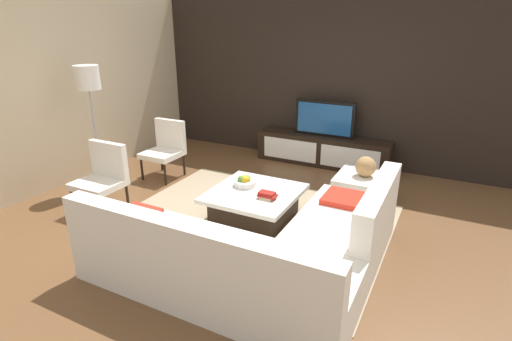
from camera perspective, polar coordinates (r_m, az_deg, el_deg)
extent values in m
plane|color=brown|center=(4.82, 0.31, -7.78)|extent=(14.00, 14.00, 0.00)
cube|color=black|center=(6.82, 10.88, 12.79)|extent=(6.40, 0.12, 2.80)
cube|color=beige|center=(6.54, -25.19, 10.90)|extent=(0.12, 5.20, 2.80)
cube|color=tan|center=(4.86, -0.75, -7.47)|extent=(3.16, 2.58, 0.01)
cube|color=black|center=(6.79, 9.50, 2.86)|extent=(2.22, 0.42, 0.50)
cube|color=white|center=(6.76, 4.81, 3.00)|extent=(0.94, 0.01, 0.35)
cube|color=white|center=(6.46, 13.20, 1.67)|extent=(0.94, 0.01, 0.35)
cube|color=black|center=(6.64, 9.77, 7.32)|extent=(1.00, 0.05, 0.59)
cube|color=#194C8C|center=(6.62, 9.70, 7.27)|extent=(0.90, 0.01, 0.49)
cube|color=white|center=(3.66, -6.28, -14.06)|extent=(2.53, 0.85, 0.44)
cube|color=white|center=(3.21, -9.89, -10.81)|extent=(2.53, 0.18, 0.40)
cube|color=white|center=(4.27, 12.05, -8.96)|extent=(0.85, 1.43, 0.44)
cube|color=white|center=(4.02, 17.09, -4.63)|extent=(0.18, 1.43, 0.40)
cube|color=red|center=(3.91, -15.90, -6.73)|extent=(0.36, 0.20, 0.22)
cube|color=red|center=(4.47, 13.54, -4.08)|extent=(0.60, 0.44, 0.06)
cube|color=black|center=(4.86, -0.21, -5.31)|extent=(0.82, 0.84, 0.33)
cube|color=white|center=(4.78, -0.21, -3.27)|extent=(1.02, 1.05, 0.05)
cylinder|color=black|center=(5.48, -24.72, -3.95)|extent=(0.04, 0.04, 0.38)
cylinder|color=black|center=(5.13, -21.26, -5.11)|extent=(0.04, 0.04, 0.38)
cylinder|color=black|center=(5.72, -21.43, -2.42)|extent=(0.04, 0.04, 0.38)
cylinder|color=black|center=(5.39, -17.93, -3.42)|extent=(0.04, 0.04, 0.38)
cube|color=white|center=(5.35, -21.62, -1.84)|extent=(0.57, 0.51, 0.08)
cube|color=white|center=(5.40, -20.32, 1.53)|extent=(0.57, 0.08, 0.45)
cylinder|color=#A5A5AA|center=(6.32, -21.03, -1.97)|extent=(0.28, 0.28, 0.02)
cylinder|color=#A5A5AA|center=(6.09, -21.88, 4.20)|extent=(0.03, 0.03, 1.39)
cylinder|color=white|center=(5.93, -23.00, 12.15)|extent=(0.33, 0.33, 0.32)
cube|color=white|center=(5.44, 15.08, -2.74)|extent=(0.70, 0.70, 0.40)
cylinder|color=silver|center=(4.92, -1.55, -1.82)|extent=(0.28, 0.28, 0.07)
sphere|color=gold|center=(4.89, -1.27, -1.33)|extent=(0.08, 0.08, 0.08)
sphere|color=#4C8C33|center=(4.93, -1.23, -1.14)|extent=(0.08, 0.08, 0.08)
sphere|color=gold|center=(4.95, -1.70, -1.04)|extent=(0.07, 0.07, 0.07)
sphere|color=#4C8C33|center=(4.89, -2.11, -1.29)|extent=(0.09, 0.09, 0.09)
sphere|color=gold|center=(4.87, -1.63, -1.34)|extent=(0.10, 0.10, 0.10)
cylinder|color=black|center=(6.30, -16.02, 0.33)|extent=(0.04, 0.04, 0.38)
cylinder|color=black|center=(6.02, -12.88, -0.34)|extent=(0.04, 0.04, 0.38)
cylinder|color=black|center=(6.62, -13.36, 1.58)|extent=(0.04, 0.04, 0.38)
cylinder|color=black|center=(6.35, -10.26, 0.99)|extent=(0.04, 0.04, 0.38)
cube|color=white|center=(6.26, -13.27, 2.30)|extent=(0.53, 0.54, 0.08)
cube|color=white|center=(6.35, -12.14, 5.16)|extent=(0.53, 0.08, 0.45)
sphere|color=#AD8451|center=(5.32, 15.41, 0.55)|extent=(0.26, 0.26, 0.26)
cube|color=#CCB78C|center=(4.58, 1.56, -3.91)|extent=(0.14, 0.11, 0.03)
cube|color=maroon|center=(4.57, 1.64, -3.58)|extent=(0.21, 0.13, 0.02)
cube|color=maroon|center=(4.56, 1.57, -3.26)|extent=(0.18, 0.11, 0.03)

